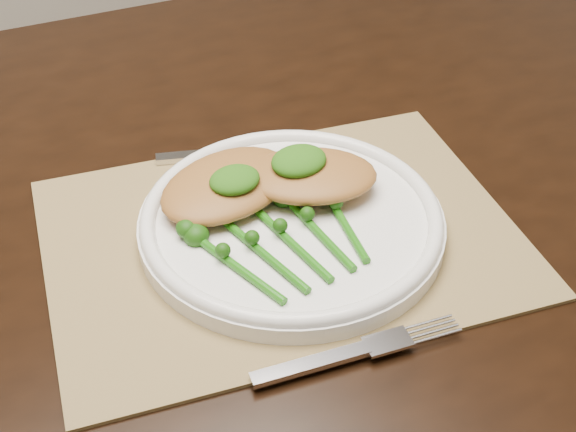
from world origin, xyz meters
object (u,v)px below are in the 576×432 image
dining_table (188,419)px  placemat (281,237)px  dinner_plate (291,221)px  chicken_fillet_left (227,185)px  broccolini_bundle (291,243)px

dining_table → placemat: 0.40m
placemat → dinner_plate: bearing=13.6°
chicken_fillet_left → broccolini_bundle: chicken_fillet_left is taller
chicken_fillet_left → broccolini_bundle: 0.10m
broccolini_bundle → dining_table: bearing=108.9°
chicken_fillet_left → dinner_plate: bearing=-72.8°
dinner_plate → chicken_fillet_left: 0.07m
dining_table → chicken_fillet_left: 0.42m
chicken_fillet_left → placemat: bearing=-81.3°
dinner_plate → placemat: bearing=179.0°
chicken_fillet_left → dining_table: bearing=112.7°
placemat → dinner_plate: 0.02m
placemat → dinner_plate: dinner_plate is taller
dining_table → chicken_fillet_left: size_ratio=11.91×
dining_table → dinner_plate: 0.42m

